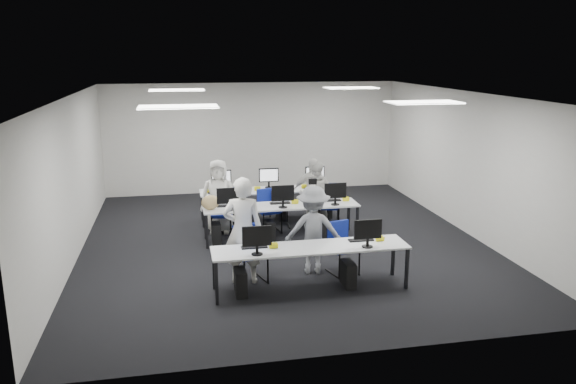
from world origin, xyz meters
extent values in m
plane|color=black|center=(0.00, 0.00, 0.00)|extent=(9.00, 9.00, 0.00)
plane|color=white|center=(0.00, 0.00, 3.00)|extent=(9.00, 9.00, 0.00)
cube|color=beige|center=(0.00, 4.50, 1.50)|extent=(8.00, 0.02, 3.00)
cube|color=beige|center=(0.00, -4.50, 1.50)|extent=(8.00, 0.02, 3.00)
cube|color=beige|center=(-4.00, 0.00, 1.50)|extent=(0.02, 9.00, 3.00)
cube|color=beige|center=(4.00, 0.00, 1.50)|extent=(0.02, 9.00, 3.00)
cube|color=white|center=(-2.00, -2.00, 2.98)|extent=(1.20, 0.60, 0.02)
cube|color=white|center=(2.00, -2.00, 2.98)|extent=(1.20, 0.60, 0.02)
cube|color=white|center=(-2.00, 2.00, 2.98)|extent=(1.20, 0.60, 0.02)
cube|color=white|center=(2.00, 2.00, 2.98)|extent=(1.20, 0.60, 0.02)
cube|color=silver|center=(0.00, -2.40, 0.71)|extent=(3.20, 0.70, 0.03)
cube|color=black|center=(-1.55, -2.70, 0.35)|extent=(0.05, 0.05, 0.70)
cube|color=black|center=(-1.55, -2.10, 0.35)|extent=(0.05, 0.05, 0.70)
cube|color=black|center=(1.55, -2.70, 0.35)|extent=(0.05, 0.05, 0.70)
cube|color=black|center=(1.55, -2.10, 0.35)|extent=(0.05, 0.05, 0.70)
cube|color=silver|center=(0.00, 0.20, 0.71)|extent=(3.20, 0.70, 0.03)
cube|color=black|center=(-1.55, -0.10, 0.35)|extent=(0.05, 0.05, 0.70)
cube|color=black|center=(-1.55, 0.50, 0.35)|extent=(0.05, 0.05, 0.70)
cube|color=black|center=(1.55, -0.10, 0.35)|extent=(0.05, 0.05, 0.70)
cube|color=black|center=(1.55, 0.50, 0.35)|extent=(0.05, 0.05, 0.70)
cube|color=silver|center=(0.00, 1.60, 0.71)|extent=(3.20, 0.70, 0.03)
cube|color=black|center=(-1.55, 1.30, 0.35)|extent=(0.05, 0.05, 0.70)
cube|color=black|center=(-1.55, 1.90, 0.35)|extent=(0.05, 0.05, 0.70)
cube|color=black|center=(1.55, 1.30, 0.35)|extent=(0.05, 0.05, 0.70)
cube|color=black|center=(1.55, 1.90, 0.35)|extent=(0.05, 0.05, 0.70)
cube|color=#0C2DA6|center=(-0.90, -2.58, 1.03)|extent=(0.46, 0.04, 0.32)
cube|color=black|center=(-0.90, -2.26, 0.74)|extent=(0.42, 0.14, 0.02)
ellipsoid|color=black|center=(-0.60, -2.26, 0.75)|extent=(0.07, 0.10, 0.04)
cube|color=black|center=(-1.15, -2.40, 0.21)|extent=(0.18, 0.40, 0.42)
cube|color=white|center=(0.90, -2.58, 1.03)|extent=(0.46, 0.04, 0.32)
cube|color=black|center=(0.90, -2.26, 0.74)|extent=(0.42, 0.14, 0.02)
ellipsoid|color=black|center=(1.20, -2.26, 0.75)|extent=(0.07, 0.10, 0.04)
cube|color=black|center=(0.65, -2.40, 0.21)|extent=(0.18, 0.40, 0.42)
cube|color=white|center=(-1.10, 0.02, 1.03)|extent=(0.46, 0.04, 0.32)
cube|color=black|center=(-1.10, 0.34, 0.74)|extent=(0.42, 0.14, 0.02)
ellipsoid|color=black|center=(-0.80, 0.34, 0.75)|extent=(0.07, 0.10, 0.04)
cube|color=black|center=(-1.35, 0.20, 0.21)|extent=(0.18, 0.40, 0.42)
cube|color=white|center=(0.00, 0.02, 1.03)|extent=(0.46, 0.04, 0.32)
cube|color=black|center=(0.00, 0.34, 0.74)|extent=(0.42, 0.14, 0.02)
ellipsoid|color=black|center=(0.30, 0.34, 0.75)|extent=(0.07, 0.10, 0.04)
cube|color=black|center=(-0.25, 0.20, 0.21)|extent=(0.18, 0.40, 0.42)
cube|color=white|center=(1.10, 0.02, 1.03)|extent=(0.46, 0.04, 0.32)
cube|color=black|center=(1.10, 0.34, 0.74)|extent=(0.42, 0.14, 0.02)
ellipsoid|color=black|center=(1.40, 0.34, 0.75)|extent=(0.07, 0.10, 0.04)
cube|color=black|center=(0.85, 0.20, 0.21)|extent=(0.18, 0.40, 0.42)
cube|color=white|center=(-1.10, 1.78, 1.03)|extent=(0.46, 0.04, 0.32)
cube|color=black|center=(-1.10, 1.46, 0.74)|extent=(0.42, 0.14, 0.02)
ellipsoid|color=black|center=(-1.40, 1.46, 0.75)|extent=(0.07, 0.10, 0.04)
cube|color=black|center=(-0.85, 1.60, 0.21)|extent=(0.18, 0.40, 0.42)
cube|color=white|center=(0.00, 1.78, 1.03)|extent=(0.46, 0.04, 0.32)
cube|color=black|center=(0.00, 1.46, 0.74)|extent=(0.42, 0.14, 0.02)
ellipsoid|color=black|center=(-0.30, 1.46, 0.75)|extent=(0.07, 0.10, 0.04)
cube|color=black|center=(0.25, 1.60, 0.21)|extent=(0.18, 0.40, 0.42)
cube|color=white|center=(1.10, 1.78, 1.03)|extent=(0.46, 0.04, 0.32)
cube|color=black|center=(1.10, 1.46, 0.74)|extent=(0.42, 0.14, 0.02)
ellipsoid|color=black|center=(0.80, 1.46, 0.75)|extent=(0.07, 0.10, 0.04)
cube|color=black|center=(1.35, 1.60, 0.21)|extent=(0.18, 0.40, 0.42)
cube|color=navy|center=(-0.92, -1.90, 0.49)|extent=(0.58, 0.56, 0.06)
cube|color=navy|center=(-0.98, -1.69, 0.77)|extent=(0.44, 0.18, 0.38)
cube|color=navy|center=(0.72, -1.84, 0.46)|extent=(0.54, 0.52, 0.06)
cube|color=navy|center=(0.67, -1.65, 0.72)|extent=(0.42, 0.16, 0.36)
cube|color=navy|center=(-1.18, 0.71, 0.45)|extent=(0.50, 0.49, 0.06)
cube|color=navy|center=(-1.14, 0.90, 0.71)|extent=(0.41, 0.13, 0.35)
cube|color=navy|center=(-0.16, 0.75, 0.47)|extent=(0.51, 0.49, 0.06)
cube|color=navy|center=(-0.19, 0.95, 0.73)|extent=(0.43, 0.12, 0.37)
cube|color=navy|center=(1.15, 0.76, 0.49)|extent=(0.54, 0.52, 0.06)
cube|color=navy|center=(1.18, 0.97, 0.77)|extent=(0.45, 0.12, 0.39)
cube|color=navy|center=(-0.95, 1.14, 0.50)|extent=(0.53, 0.51, 0.06)
cube|color=navy|center=(-0.92, 0.92, 0.78)|extent=(0.46, 0.11, 0.39)
cube|color=navy|center=(0.13, 1.08, 0.45)|extent=(0.46, 0.44, 0.06)
cube|color=navy|center=(0.12, 0.88, 0.71)|extent=(0.42, 0.08, 0.35)
cube|color=navy|center=(1.13, 1.11, 0.49)|extent=(0.51, 0.49, 0.06)
cube|color=navy|center=(1.15, 0.90, 0.77)|extent=(0.45, 0.10, 0.38)
ellipsoid|color=tan|center=(-1.45, 0.15, 0.88)|extent=(0.40, 0.29, 0.30)
imported|color=beige|center=(-1.04, -1.88, 0.91)|extent=(0.73, 0.55, 1.82)
imported|color=beige|center=(0.88, 0.86, 0.74)|extent=(0.74, 0.58, 1.49)
imported|color=beige|center=(-1.23, 0.92, 0.80)|extent=(0.85, 0.63, 1.59)
imported|color=beige|center=(0.83, 0.87, 0.78)|extent=(0.99, 0.73, 1.56)
imported|color=slate|center=(0.21, -1.70, 0.78)|extent=(1.08, 0.72, 1.56)
cube|color=black|center=(0.24, -1.52, 1.61)|extent=(0.16, 0.20, 0.10)
camera|label=1|loc=(-2.03, -10.76, 3.79)|focal=35.00mm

